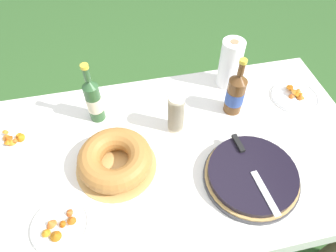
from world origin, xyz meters
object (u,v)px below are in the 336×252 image
object	(u,v)px
berry_tart	(252,176)
paper_towel_roll	(230,64)
serving_knife	(250,165)
cup_stack	(176,114)
bundt_cake	(115,160)
snack_plate_near	(295,96)
cider_bottle_amber	(236,93)
snack_plate_left	(13,140)
snack_plate_right	(60,225)
cider_bottle_green	(94,100)

from	to	relation	value
berry_tart	paper_towel_roll	xyz separation A→B (m)	(0.09, 0.56, 0.10)
serving_knife	cup_stack	bearing A→B (deg)	-146.44
bundt_cake	berry_tart	bearing A→B (deg)	-18.49
bundt_cake	snack_plate_near	size ratio (longest dim) A/B	1.43
bundt_cake	cup_stack	size ratio (longest dim) A/B	1.66
bundt_cake	snack_plate_near	distance (m)	0.95
bundt_cake	cider_bottle_amber	size ratio (longest dim) A/B	1.11
cider_bottle_amber	paper_towel_roll	size ratio (longest dim) A/B	1.17
snack_plate_left	snack_plate_right	distance (m)	0.48
snack_plate_right	snack_plate_left	bearing A→B (deg)	115.26
cider_bottle_green	snack_plate_near	world-z (taller)	cider_bottle_green
serving_knife	paper_towel_roll	xyz separation A→B (m)	(0.10, 0.53, 0.07)
berry_tart	bundt_cake	xyz separation A→B (m)	(-0.53, 0.18, 0.02)
bundt_cake	paper_towel_roll	size ratio (longest dim) A/B	1.30
serving_knife	paper_towel_roll	distance (m)	0.55
cup_stack	serving_knife	bearing A→B (deg)	-51.65
cider_bottle_green	serving_knife	bearing A→B (deg)	-36.99
cider_bottle_amber	snack_plate_left	distance (m)	1.02
berry_tart	cider_bottle_green	xyz separation A→B (m)	(-0.58, 0.47, 0.09)
cider_bottle_green	paper_towel_roll	world-z (taller)	cider_bottle_green
serving_knife	snack_plate_right	world-z (taller)	serving_knife
berry_tart	snack_plate_near	distance (m)	0.56
snack_plate_left	bundt_cake	bearing A→B (deg)	-27.22
cider_bottle_green	snack_plate_left	distance (m)	0.40
berry_tart	cup_stack	distance (m)	0.41
cider_bottle_green	snack_plate_left	xyz separation A→B (m)	(-0.38, -0.07, -0.11)
serving_knife	cider_bottle_amber	xyz separation A→B (m)	(0.06, 0.35, 0.05)
serving_knife	snack_plate_right	xyz separation A→B (m)	(-0.75, -0.07, -0.05)
bundt_cake	snack_plate_left	size ratio (longest dim) A/B	1.69
berry_tart	cup_stack	bearing A→B (deg)	126.05
serving_knife	cider_bottle_green	world-z (taller)	cider_bottle_green
berry_tart	serving_knife	xyz separation A→B (m)	(-0.00, 0.03, 0.04)
serving_knife	cider_bottle_amber	size ratio (longest dim) A/B	1.24
berry_tart	snack_plate_right	xyz separation A→B (m)	(-0.75, -0.04, -0.02)
bundt_cake	snack_plate_right	xyz separation A→B (m)	(-0.23, -0.21, -0.04)
bundt_cake	snack_plate_left	distance (m)	0.49
snack_plate_right	paper_towel_roll	world-z (taller)	paper_towel_roll
bundt_cake	cider_bottle_amber	xyz separation A→B (m)	(0.58, 0.20, 0.06)
cider_bottle_green	cider_bottle_amber	distance (m)	0.65
cup_stack	cider_bottle_green	bearing A→B (deg)	157.85
cider_bottle_amber	snack_plate_right	distance (m)	0.92
berry_tart	cider_bottle_amber	size ratio (longest dim) A/B	1.28
snack_plate_left	serving_knife	bearing A→B (deg)	-21.13
berry_tart	snack_plate_left	xyz separation A→B (m)	(-0.96, 0.40, -0.02)
snack_plate_left	paper_towel_roll	size ratio (longest dim) A/B	0.77
berry_tart	bundt_cake	distance (m)	0.56
serving_knife	bundt_cake	world-z (taller)	bundt_cake
bundt_cake	snack_plate_left	world-z (taller)	bundt_cake
berry_tart	serving_knife	distance (m)	0.05
serving_knife	snack_plate_right	distance (m)	0.76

